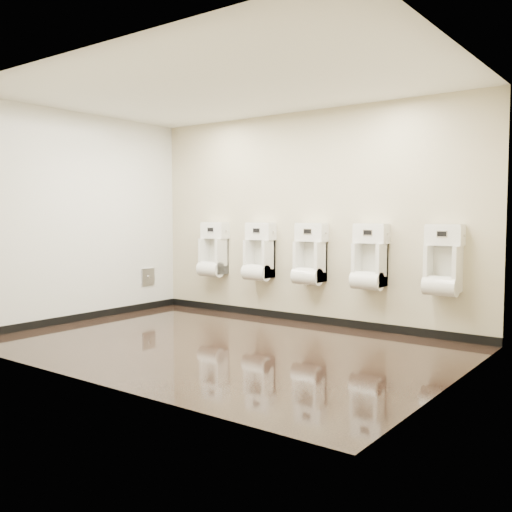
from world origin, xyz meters
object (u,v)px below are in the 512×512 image
Objects in this scene: urinal_1 at (259,256)px; access_panel at (148,277)px; urinal_0 at (213,254)px; urinal_4 at (443,266)px; urinal_2 at (310,259)px; urinal_3 at (369,262)px.

access_panel is at bearing -167.14° from urinal_1.
urinal_4 is at bearing 0.00° from urinal_0.
urinal_1 and urinal_4 have the same top height.
urinal_0 is 3.40m from urinal_4.
urinal_2 and urinal_4 have the same top height.
urinal_4 is (4.36, 0.41, 0.37)m from access_panel.
urinal_0 is 1.00× the size of urinal_1.
urinal_0 is 0.84m from urinal_1.
urinal_4 is at bearing 5.38° from access_panel.
urinal_2 is 0.84m from urinal_3.
access_panel is 0.32× the size of urinal_1.
urinal_0 is at bearing 180.00° from urinal_2.
urinal_3 is (3.46, 0.41, 0.37)m from access_panel.
access_panel is 1.11m from urinal_0.
urinal_0 and urinal_3 have the same top height.
urinal_4 is (1.74, 0.00, 0.00)m from urinal_2.
urinal_4 is at bearing 0.00° from urinal_1.
urinal_2 reaches higher than access_panel.
urinal_0 is 1.00× the size of urinal_2.
urinal_1 is 2.56m from urinal_4.
urinal_0 and urinal_2 have the same top height.
urinal_1 is at bearing 0.00° from urinal_0.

